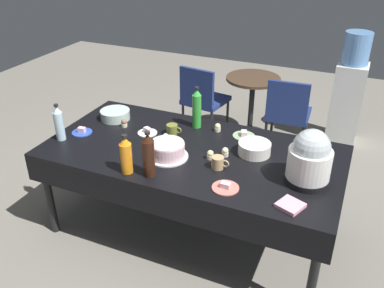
# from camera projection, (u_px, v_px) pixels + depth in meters

# --- Properties ---
(ground) EXTENTS (9.00, 9.00, 0.00)m
(ground) POSITION_uv_depth(u_px,v_px,m) (192.00, 228.00, 3.44)
(ground) COLOR slate
(potluck_table) EXTENTS (2.20, 1.10, 0.75)m
(potluck_table) POSITION_uv_depth(u_px,v_px,m) (192.00, 157.00, 3.11)
(potluck_table) COLOR black
(potluck_table) RESTS_ON ground
(frosted_layer_cake) EXTENTS (0.30, 0.30, 0.12)m
(frosted_layer_cake) POSITION_uv_depth(u_px,v_px,m) (167.00, 150.00, 2.96)
(frosted_layer_cake) COLOR silver
(frosted_layer_cake) RESTS_ON potluck_table
(slow_cooker) EXTENTS (0.29, 0.29, 0.38)m
(slow_cooker) POSITION_uv_depth(u_px,v_px,m) (310.00, 159.00, 2.63)
(slow_cooker) COLOR black
(slow_cooker) RESTS_ON potluck_table
(glass_salad_bowl) EXTENTS (0.25, 0.25, 0.08)m
(glass_salad_bowl) POSITION_uv_depth(u_px,v_px,m) (115.00, 115.00, 3.54)
(glass_salad_bowl) COLOR #B2C6BC
(glass_salad_bowl) RESTS_ON potluck_table
(ceramic_snack_bowl) EXTENTS (0.24, 0.24, 0.09)m
(ceramic_snack_bowl) POSITION_uv_depth(u_px,v_px,m) (254.00, 148.00, 3.01)
(ceramic_snack_bowl) COLOR silver
(ceramic_snack_bowl) RESTS_ON potluck_table
(dessert_plate_coral) EXTENTS (0.18, 0.18, 0.04)m
(dessert_plate_coral) POSITION_uv_depth(u_px,v_px,m) (225.00, 187.00, 2.64)
(dessert_plate_coral) COLOR #E07266
(dessert_plate_coral) RESTS_ON potluck_table
(dessert_plate_white) EXTENTS (0.16, 0.16, 0.05)m
(dessert_plate_white) POSITION_uv_depth(u_px,v_px,m) (147.00, 132.00, 3.31)
(dessert_plate_white) COLOR white
(dessert_plate_white) RESTS_ON potluck_table
(dessert_plate_cobalt) EXTENTS (0.16, 0.16, 0.05)m
(dessert_plate_cobalt) POSITION_uv_depth(u_px,v_px,m) (82.00, 132.00, 3.32)
(dessert_plate_cobalt) COLOR #2D4CB2
(dessert_plate_cobalt) RESTS_ON potluck_table
(dessert_plate_sage) EXTENTS (0.18, 0.18, 0.05)m
(dessert_plate_sage) POSITION_uv_depth(u_px,v_px,m) (244.00, 135.00, 3.27)
(dessert_plate_sage) COLOR #8CA87F
(dessert_plate_sage) RESTS_ON potluck_table
(cupcake_vanilla) EXTENTS (0.05, 0.05, 0.07)m
(cupcake_vanilla) POSITION_uv_depth(u_px,v_px,m) (225.00, 152.00, 2.99)
(cupcake_vanilla) COLOR beige
(cupcake_vanilla) RESTS_ON potluck_table
(cupcake_lemon) EXTENTS (0.05, 0.05, 0.07)m
(cupcake_lemon) POSITION_uv_depth(u_px,v_px,m) (301.00, 141.00, 3.14)
(cupcake_lemon) COLOR beige
(cupcake_lemon) RESTS_ON potluck_table
(cupcake_mint) EXTENTS (0.05, 0.05, 0.07)m
(cupcake_mint) POSITION_uv_depth(u_px,v_px,m) (124.00, 123.00, 3.41)
(cupcake_mint) COLOR beige
(cupcake_mint) RESTS_ON potluck_table
(cupcake_rose) EXTENTS (0.05, 0.05, 0.07)m
(cupcake_rose) POSITION_uv_depth(u_px,v_px,m) (218.00, 128.00, 3.34)
(cupcake_rose) COLOR beige
(cupcake_rose) RESTS_ON potluck_table
(cupcake_berry) EXTENTS (0.05, 0.05, 0.07)m
(cupcake_berry) POSITION_uv_depth(u_px,v_px,m) (210.00, 155.00, 2.95)
(cupcake_berry) COLOR beige
(cupcake_berry) RESTS_ON potluck_table
(cupcake_cocoa) EXTENTS (0.05, 0.05, 0.07)m
(cupcake_cocoa) POSITION_uv_depth(u_px,v_px,m) (166.00, 138.00, 3.19)
(cupcake_cocoa) COLOR beige
(cupcake_cocoa) RESTS_ON potluck_table
(soda_bottle_lime_soda) EXTENTS (0.07, 0.07, 0.35)m
(soda_bottle_lime_soda) POSITION_uv_depth(u_px,v_px,m) (197.00, 109.00, 3.35)
(soda_bottle_lime_soda) COLOR green
(soda_bottle_lime_soda) RESTS_ON potluck_table
(soda_bottle_cola) EXTENTS (0.08, 0.08, 0.33)m
(soda_bottle_cola) POSITION_uv_depth(u_px,v_px,m) (149.00, 155.00, 2.71)
(soda_bottle_cola) COLOR #33190F
(soda_bottle_cola) RESTS_ON potluck_table
(soda_bottle_orange_juice) EXTENTS (0.08, 0.08, 0.28)m
(soda_bottle_orange_juice) POSITION_uv_depth(u_px,v_px,m) (126.00, 155.00, 2.76)
(soda_bottle_orange_juice) COLOR orange
(soda_bottle_orange_juice) RESTS_ON potluck_table
(soda_bottle_water) EXTENTS (0.07, 0.07, 0.30)m
(soda_bottle_water) POSITION_uv_depth(u_px,v_px,m) (59.00, 123.00, 3.17)
(soda_bottle_water) COLOR silver
(soda_bottle_water) RESTS_ON potluck_table
(coffee_mug_tan) EXTENTS (0.13, 0.09, 0.09)m
(coffee_mug_tan) POSITION_uv_depth(u_px,v_px,m) (218.00, 163.00, 2.84)
(coffee_mug_tan) COLOR tan
(coffee_mug_tan) RESTS_ON potluck_table
(coffee_mug_olive) EXTENTS (0.13, 0.09, 0.08)m
(coffee_mug_olive) POSITION_uv_depth(u_px,v_px,m) (172.00, 130.00, 3.28)
(coffee_mug_olive) COLOR olive
(coffee_mug_olive) RESTS_ON potluck_table
(paper_napkin_stack) EXTENTS (0.18, 0.18, 0.02)m
(paper_napkin_stack) POSITION_uv_depth(u_px,v_px,m) (290.00, 205.00, 2.47)
(paper_napkin_stack) COLOR pink
(paper_napkin_stack) RESTS_ON potluck_table
(maroon_chair_left) EXTENTS (0.50, 0.50, 0.85)m
(maroon_chair_left) POSITION_uv_depth(u_px,v_px,m) (202.00, 97.00, 4.67)
(maroon_chair_left) COLOR navy
(maroon_chair_left) RESTS_ON ground
(maroon_chair_right) EXTENTS (0.46, 0.46, 0.85)m
(maroon_chair_right) POSITION_uv_depth(u_px,v_px,m) (288.00, 111.00, 4.33)
(maroon_chair_right) COLOR navy
(maroon_chair_right) RESTS_ON ground
(round_cafe_table) EXTENTS (0.60, 0.60, 0.72)m
(round_cafe_table) POSITION_uv_depth(u_px,v_px,m) (252.00, 96.00, 4.67)
(round_cafe_table) COLOR #473323
(round_cafe_table) RESTS_ON ground
(water_cooler) EXTENTS (0.32, 0.32, 1.24)m
(water_cooler) POSITION_uv_depth(u_px,v_px,m) (348.00, 92.00, 4.55)
(water_cooler) COLOR silver
(water_cooler) RESTS_ON ground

